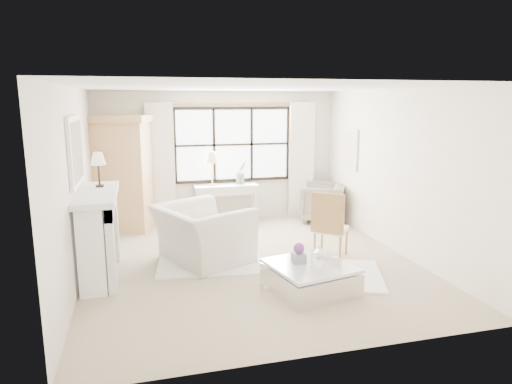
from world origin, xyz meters
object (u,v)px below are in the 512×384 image
Objects in this scene: armoire at (123,173)px; club_armchair at (203,234)px; coffee_table at (310,278)px; console_table at (226,204)px.

armoire is 1.63× the size of club_armchair.
armoire reaches higher than coffee_table.
coffee_table is at bearing -35.96° from armoire.
console_table is at bearing 21.31° from armoire.
armoire is 1.89× the size of coffee_table.
console_table is 0.95× the size of club_armchair.
armoire is 4.55m from coffee_table.
club_armchair reaches higher than coffee_table.
armoire is 2.61m from club_armchair.
console_table is at bearing 84.15° from coffee_table.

